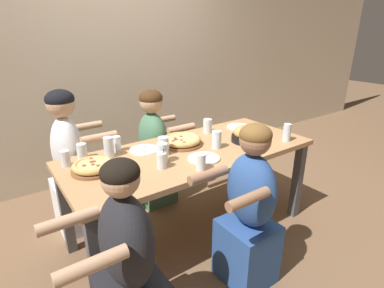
# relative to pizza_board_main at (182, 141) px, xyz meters

# --- Properties ---
(ground_plane) EXTENTS (18.00, 18.00, 0.00)m
(ground_plane) POSITION_rel_pizza_board_main_xyz_m (-0.00, -0.14, -0.78)
(ground_plane) COLOR brown
(ground_plane) RESTS_ON ground
(restaurant_back_panel) EXTENTS (10.00, 0.06, 3.20)m
(restaurant_back_panel) POSITION_rel_pizza_board_main_xyz_m (-0.00, 1.36, 0.82)
(restaurant_back_panel) COLOR beige
(restaurant_back_panel) RESTS_ON ground
(dining_table) EXTENTS (1.93, 0.81, 0.75)m
(dining_table) POSITION_rel_pizza_board_main_xyz_m (-0.00, -0.14, -0.12)
(dining_table) COLOR tan
(dining_table) RESTS_ON ground
(pizza_board_main) EXTENTS (0.33, 0.33, 0.06)m
(pizza_board_main) POSITION_rel_pizza_board_main_xyz_m (0.00, 0.00, 0.00)
(pizza_board_main) COLOR brown
(pizza_board_main) RESTS_ON dining_table
(pizza_board_second) EXTENTS (0.28, 0.28, 0.06)m
(pizza_board_second) POSITION_rel_pizza_board_main_xyz_m (-0.74, -0.07, -0.00)
(pizza_board_second) COLOR brown
(pizza_board_second) RESTS_ON dining_table
(skillet_bowl) EXTENTS (0.34, 0.24, 0.14)m
(skillet_bowl) POSITION_rel_pizza_board_main_xyz_m (0.47, -0.24, 0.03)
(skillet_bowl) COLOR black
(skillet_bowl) RESTS_ON dining_table
(empty_plate_a) EXTENTS (0.23, 0.23, 0.02)m
(empty_plate_a) POSITION_rel_pizza_board_main_xyz_m (-0.03, -0.33, -0.03)
(empty_plate_a) COLOR white
(empty_plate_a) RESTS_ON dining_table
(empty_plate_b) EXTENTS (0.22, 0.22, 0.02)m
(empty_plate_b) POSITION_rel_pizza_board_main_xyz_m (-0.31, 0.06, -0.03)
(empty_plate_b) COLOR white
(empty_plate_b) RESTS_ON dining_table
(empty_plate_c) EXTENTS (0.22, 0.22, 0.02)m
(empty_plate_c) POSITION_rel_pizza_board_main_xyz_m (0.68, 0.06, -0.03)
(empty_plate_c) COLOR white
(empty_plate_c) RESTS_ON dining_table
(cocktail_glass_blue) EXTENTS (0.07, 0.07, 0.14)m
(cocktail_glass_blue) POSITION_rel_pizza_board_main_xyz_m (-0.35, -0.28, 0.02)
(cocktail_glass_blue) COLOR silver
(cocktail_glass_blue) RESTS_ON dining_table
(drinking_glass_a) EXTENTS (0.08, 0.08, 0.14)m
(drinking_glass_a) POSITION_rel_pizza_board_main_xyz_m (0.18, -0.21, 0.03)
(drinking_glass_a) COLOR silver
(drinking_glass_a) RESTS_ON dining_table
(drinking_glass_b) EXTENTS (0.06, 0.06, 0.11)m
(drinking_glass_b) POSITION_rel_pizza_board_main_xyz_m (-0.87, 0.12, 0.02)
(drinking_glass_b) COLOR silver
(drinking_glass_b) RESTS_ON dining_table
(drinking_glass_c) EXTENTS (0.08, 0.08, 0.14)m
(drinking_glass_c) POSITION_rel_pizza_board_main_xyz_m (-0.30, -0.21, 0.03)
(drinking_glass_c) COLOR silver
(drinking_glass_c) RESTS_ON dining_table
(drinking_glass_d) EXTENTS (0.07, 0.07, 0.11)m
(drinking_glass_d) POSITION_rel_pizza_board_main_xyz_m (-0.74, 0.18, 0.02)
(drinking_glass_d) COLOR silver
(drinking_glass_d) RESTS_ON dining_table
(drinking_glass_e) EXTENTS (0.08, 0.08, 0.14)m
(drinking_glass_e) POSITION_rel_pizza_board_main_xyz_m (-0.22, -0.09, 0.03)
(drinking_glass_e) COLOR silver
(drinking_glass_e) RESTS_ON dining_table
(drinking_glass_f) EXTENTS (0.06, 0.06, 0.12)m
(drinking_glass_f) POSITION_rel_pizza_board_main_xyz_m (-0.48, 0.17, 0.02)
(drinking_glass_f) COLOR silver
(drinking_glass_f) RESTS_ON dining_table
(drinking_glass_g) EXTENTS (0.07, 0.07, 0.15)m
(drinking_glass_g) POSITION_rel_pizza_board_main_xyz_m (-0.57, 0.10, 0.03)
(drinking_glass_g) COLOR silver
(drinking_glass_g) RESTS_ON dining_table
(drinking_glass_h) EXTENTS (0.08, 0.08, 0.12)m
(drinking_glass_h) POSITION_rel_pizza_board_main_xyz_m (0.35, 0.12, 0.02)
(drinking_glass_h) COLOR silver
(drinking_glass_h) RESTS_ON dining_table
(drinking_glass_i) EXTENTS (0.06, 0.06, 0.11)m
(drinking_glass_i) POSITION_rel_pizza_board_main_xyz_m (-0.15, -0.46, 0.01)
(drinking_glass_i) COLOR silver
(drinking_glass_i) RESTS_ON dining_table
(drinking_glass_j) EXTENTS (0.06, 0.06, 0.15)m
(drinking_glass_j) POSITION_rel_pizza_board_main_xyz_m (0.76, -0.43, 0.04)
(drinking_glass_j) COLOR silver
(drinking_glass_j) RESTS_ON dining_table
(diner_near_left) EXTENTS (0.51, 0.40, 1.11)m
(diner_near_left) POSITION_rel_pizza_board_main_xyz_m (-0.83, -0.77, -0.28)
(diner_near_left) COLOR #232328
(diner_near_left) RESTS_ON ground
(diner_far_left) EXTENTS (0.51, 0.40, 1.20)m
(diner_far_left) POSITION_rel_pizza_board_main_xyz_m (-0.77, 0.48, -0.22)
(diner_far_left) COLOR silver
(diner_far_left) RESTS_ON ground
(diner_near_center) EXTENTS (0.51, 0.40, 1.12)m
(diner_near_center) POSITION_rel_pizza_board_main_xyz_m (-0.00, -0.77, -0.27)
(diner_near_center) COLOR #2D5193
(diner_near_center) RESTS_ON ground
(diner_far_center) EXTENTS (0.51, 0.40, 1.12)m
(diner_far_center) POSITION_rel_pizza_board_main_xyz_m (-0.01, 0.48, -0.26)
(diner_far_center) COLOR #477556
(diner_far_center) RESTS_ON ground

